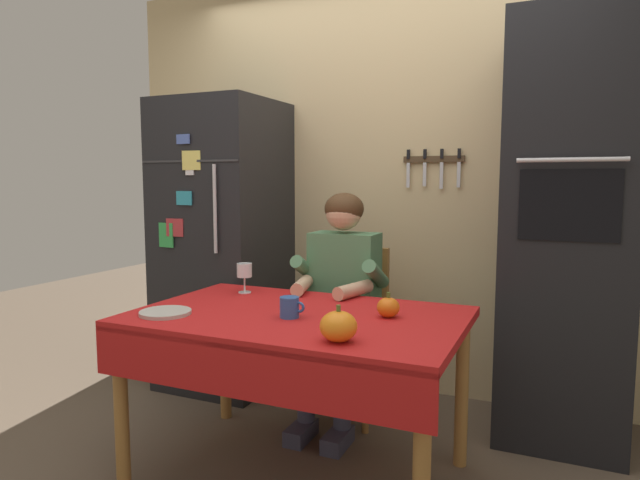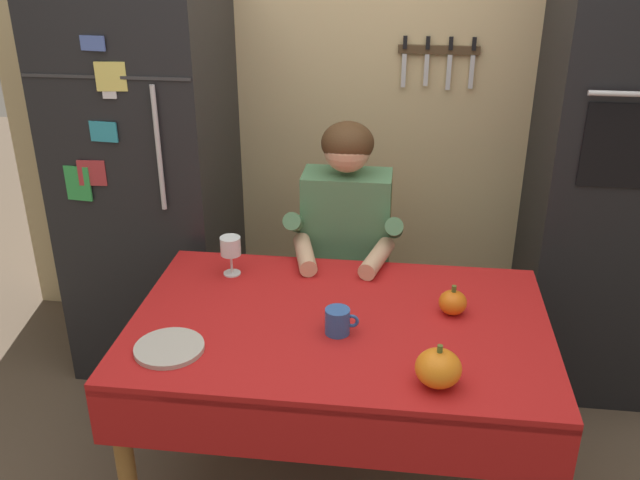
{
  "view_description": "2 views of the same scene",
  "coord_description": "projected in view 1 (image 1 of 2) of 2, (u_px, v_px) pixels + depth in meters",
  "views": [
    {
      "loc": [
        1.02,
        -1.98,
        1.31
      ],
      "look_at": [
        0.07,
        0.18,
        1.05
      ],
      "focal_mm": 30.88,
      "sensor_mm": 36.0,
      "label": 1
    },
    {
      "loc": [
        0.19,
        -1.9,
        1.97
      ],
      "look_at": [
        -0.09,
        0.25,
        0.96
      ],
      "focal_mm": 39.1,
      "sensor_mm": 36.0,
      "label": 2
    }
  ],
  "objects": [
    {
      "name": "seated_person",
      "position": [
        340.0,
        289.0,
        2.91
      ],
      "size": [
        0.47,
        0.55,
        1.25
      ],
      "color": "#38384C",
      "rests_on": "ground"
    },
    {
      "name": "chair_behind_person",
      "position": [
        352.0,
        322.0,
        3.11
      ],
      "size": [
        0.4,
        0.4,
        0.93
      ],
      "color": "#9E6B33",
      "rests_on": "ground"
    },
    {
      "name": "serving_tray",
      "position": [
        165.0,
        313.0,
        2.35
      ],
      "size": [
        0.22,
        0.22,
        0.02
      ],
      "primitive_type": "cylinder",
      "color": "#B7B2A8",
      "rests_on": "dining_table"
    },
    {
      "name": "coffee_mug",
      "position": [
        290.0,
        307.0,
        2.29
      ],
      "size": [
        0.11,
        0.08,
        0.09
      ],
      "color": "#2D569E",
      "rests_on": "dining_table"
    },
    {
      "name": "pumpkin_large",
      "position": [
        388.0,
        307.0,
        2.3
      ],
      "size": [
        0.1,
        0.1,
        0.11
      ],
      "color": "orange",
      "rests_on": "dining_table"
    },
    {
      "name": "back_wall_assembly",
      "position": [
        393.0,
        182.0,
        3.43
      ],
      "size": [
        3.7,
        0.13,
        2.6
      ],
      "color": "#D1B784",
      "rests_on": "ground"
    },
    {
      "name": "wall_oven",
      "position": [
        567.0,
        233.0,
        2.73
      ],
      "size": [
        0.6,
        0.64,
        2.1
      ],
      "color": "black",
      "rests_on": "ground"
    },
    {
      "name": "pumpkin_medium",
      "position": [
        338.0,
        326.0,
        1.95
      ],
      "size": [
        0.13,
        0.13,
        0.13
      ],
      "color": "orange",
      "rests_on": "dining_table"
    },
    {
      "name": "refrigerator",
      "position": [
        224.0,
        245.0,
        3.52
      ],
      "size": [
        0.68,
        0.71,
        1.8
      ],
      "color": "black",
      "rests_on": "ground"
    },
    {
      "name": "wine_glass",
      "position": [
        244.0,
        272.0,
        2.79
      ],
      "size": [
        0.08,
        0.08,
        0.15
      ],
      "color": "white",
      "rests_on": "dining_table"
    },
    {
      "name": "dining_table",
      "position": [
        296.0,
        334.0,
        2.36
      ],
      "size": [
        1.4,
        0.9,
        0.74
      ],
      "color": "#9E6B33",
      "rests_on": "ground"
    }
  ]
}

